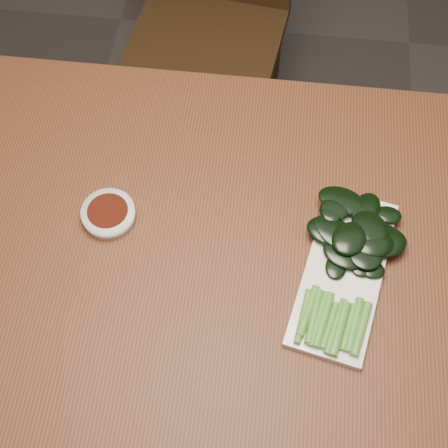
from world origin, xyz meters
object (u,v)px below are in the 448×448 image
at_px(sauce_bowl, 109,214).
at_px(gai_lan, 351,248).
at_px(table, 223,266).
at_px(chair_far, 211,12).
at_px(serving_plate, 343,273).

bearing_deg(sauce_bowl, gai_lan, -3.57).
xyz_separation_m(table, gai_lan, (0.22, 0.01, 0.10)).
bearing_deg(chair_far, serving_plate, -61.67).
xyz_separation_m(table, chair_far, (-0.14, 0.87, -0.19)).
bearing_deg(serving_plate, gai_lan, 76.39).
bearing_deg(gai_lan, sauce_bowl, 176.43).
xyz_separation_m(chair_far, gai_lan, (0.35, -0.86, 0.29)).
xyz_separation_m(chair_far, sauce_bowl, (-0.07, -0.83, 0.28)).
relative_size(table, chair_far, 1.57).
bearing_deg(gai_lan, table, -177.15).
xyz_separation_m(table, sauce_bowl, (-0.21, 0.04, 0.09)).
xyz_separation_m(serving_plate, gai_lan, (0.01, 0.04, 0.02)).
bearing_deg(chair_far, table, -73.84).
bearing_deg(sauce_bowl, table, -10.18).
relative_size(table, sauce_bowl, 14.81).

